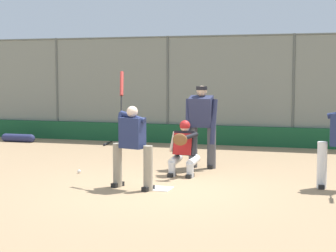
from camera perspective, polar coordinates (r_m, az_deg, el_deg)
The scene contains 11 objects.
ground_plane at distance 10.21m, azimuth -0.87°, elevation -6.40°, with size 160.00×160.00×0.00m, color #9E7F5B.
home_plate_marker at distance 10.21m, azimuth -0.87°, elevation -6.37°, with size 0.43×0.43×0.01m, color white.
backstop_fence at distance 16.45m, azimuth 6.18°, elevation 3.96°, with size 18.58×0.08×3.20m.
padding_wall at distance 16.44m, azimuth 6.07°, elevation -0.97°, with size 18.13×0.18×0.56m, color #19512D.
bleachers_beyond at distance 19.08m, azimuth 5.77°, elevation 0.52°, with size 12.95×2.50×1.48m.
batter_at_plate at distance 10.12m, azimuth -3.67°, elevation -1.82°, with size 0.87×0.83×2.12m.
catcher_behind_plate at distance 11.40m, azimuth 1.60°, elevation -2.18°, with size 0.60×0.73×1.13m.
umpire_home at distance 12.30m, azimuth 3.44°, elevation 0.21°, with size 0.74×0.46×1.82m.
spare_bat_by_padding at distance 16.56m, azimuth -6.22°, elevation -1.78°, with size 0.17×0.90×0.07m.
baseball_loose at distance 11.93m, azimuth -9.02°, elevation -4.58°, with size 0.07×0.07×0.07m, color white.
equipment_bag_dugout_side at distance 17.73m, azimuth -14.98°, elevation -1.17°, with size 1.13×0.24×0.24m.
Camera 1 is at (-3.04, 9.52, 2.08)m, focal length 60.00 mm.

